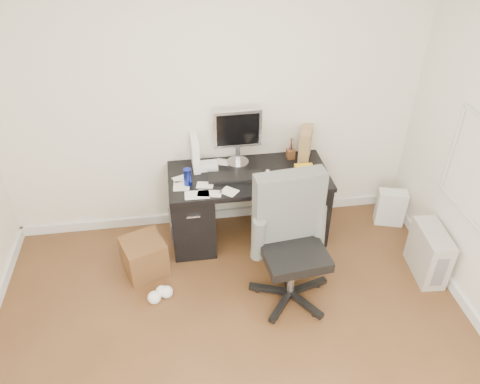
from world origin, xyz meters
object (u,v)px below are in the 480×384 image
Objects in this scene: lcd_monitor at (238,137)px; wicker_basket at (144,256)px; desk at (248,204)px; office_chair at (294,247)px; keyboard at (235,177)px; pc_tower at (429,253)px.

wicker_basket is (-0.95, -0.57, -0.86)m from lcd_monitor.
desk is 1.28× the size of office_chair.
desk is 2.63× the size of lcd_monitor.
desk is at bearing 23.73° from keyboard.
desk is 2.97× the size of keyboard.
lcd_monitor is 1.20m from office_chair.
pc_tower is at bearing -31.76° from lcd_monitor.
lcd_monitor is 1.60× the size of wicker_basket.
office_chair is at bearing -170.73° from pc_tower.
office_chair is at bearing -74.78° from desk.
wicker_basket is at bearing -149.96° from lcd_monitor.
keyboard is at bearing -160.24° from desk.
desk reaches higher than pc_tower.
pc_tower is at bearing -19.19° from keyboard.
office_chair is 1.42m from wicker_basket.
pc_tower is at bearing -8.91° from wicker_basket.
lcd_monitor is at bearing 81.26° from keyboard.
keyboard is 1.04× the size of pc_tower.
lcd_monitor is 0.38m from keyboard.
office_chair is (0.37, -0.82, -0.18)m from keyboard.
office_chair is at bearing -21.82° from wicker_basket.
wicker_basket is (-0.90, -0.31, -0.59)m from keyboard.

